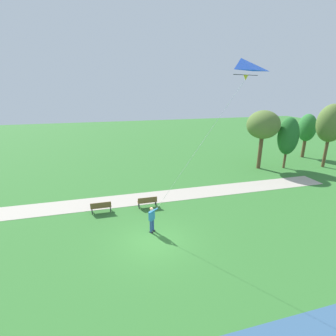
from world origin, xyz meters
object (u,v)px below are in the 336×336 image
object	(u,v)px
tree_treeline_center	(331,123)
tree_behind_path	(263,125)
person_kite_flyer	(152,217)
tree_lakeside_near	(288,136)
park_bench_near_walkway	(101,206)
tree_lakeside_far	(307,128)
flying_kite	(240,72)
park_bench_far_walkway	(147,201)

from	to	relation	value
tree_treeline_center	tree_behind_path	world-z (taller)	tree_treeline_center
person_kite_flyer	tree_lakeside_near	bearing A→B (deg)	117.65
park_bench_near_walkway	tree_lakeside_far	world-z (taller)	tree_lakeside_far
tree_behind_path	person_kite_flyer	bearing A→B (deg)	-55.98
flying_kite	park_bench_far_walkway	world-z (taller)	flying_kite
park_bench_far_walkway	tree_lakeside_far	world-z (taller)	tree_lakeside_far
flying_kite	park_bench_far_walkway	bearing A→B (deg)	-156.69
tree_behind_path	tree_lakeside_far	xyz separation A→B (m)	(-2.75, 8.79, -1.09)
park_bench_near_walkway	tree_behind_path	xyz separation A→B (m)	(-6.41, 17.91, 4.51)
park_bench_near_walkway	flying_kite	bearing A→B (deg)	42.86
tree_lakeside_near	tree_treeline_center	bearing A→B (deg)	79.43
park_bench_near_walkway	tree_lakeside_far	bearing A→B (deg)	108.94
tree_lakeside_far	park_bench_near_walkway	bearing A→B (deg)	-71.06
flying_kite	tree_lakeside_near	xyz separation A→B (m)	(-12.74, 14.35, -5.81)
flying_kite	tree_treeline_center	xyz separation A→B (m)	(-11.84, 19.13, -4.43)
flying_kite	park_bench_near_walkway	distance (m)	13.17
flying_kite	park_bench_far_walkway	distance (m)	11.82
tree_treeline_center	park_bench_near_walkway	bearing A→B (deg)	-79.34
person_kite_flyer	tree_behind_path	bearing A→B (deg)	124.02
person_kite_flyer	park_bench_near_walkway	size ratio (longest dim) A/B	1.21
person_kite_flyer	tree_lakeside_near	world-z (taller)	tree_lakeside_near
park_bench_near_walkway	park_bench_far_walkway	world-z (taller)	same
person_kite_flyer	tree_treeline_center	world-z (taller)	tree_treeline_center
flying_kite	tree_behind_path	xyz separation A→B (m)	(-13.43, 11.40, -4.54)
person_kite_flyer	park_bench_far_walkway	xyz separation A→B (m)	(-3.53, 0.35, -0.54)
tree_treeline_center	tree_lakeside_far	xyz separation A→B (m)	(-4.33, 1.06, -1.21)
tree_behind_path	tree_lakeside_far	bearing A→B (deg)	107.38
park_bench_near_walkway	tree_lakeside_near	bearing A→B (deg)	105.34
person_kite_flyer	tree_treeline_center	xyz separation A→B (m)	(-8.39, 22.50, 4.09)
tree_lakeside_far	tree_lakeside_near	bearing A→B (deg)	-59.53
park_bench_near_walkway	park_bench_far_walkway	size ratio (longest dim) A/B	1.00
person_kite_flyer	flying_kite	xyz separation A→B (m)	(3.46, 3.36, 8.51)
tree_behind_path	tree_lakeside_near	bearing A→B (deg)	76.86
tree_behind_path	tree_lakeside_near	world-z (taller)	tree_behind_path
park_bench_far_walkway	tree_behind_path	size ratio (longest dim) A/B	0.23
park_bench_near_walkway	tree_behind_path	bearing A→B (deg)	109.69
person_kite_flyer	tree_treeline_center	distance (m)	24.35
tree_lakeside_near	flying_kite	bearing A→B (deg)	-48.40
park_bench_near_walkway	tree_behind_path	world-z (taller)	tree_behind_path
person_kite_flyer	tree_behind_path	xyz separation A→B (m)	(-9.97, 14.76, 3.97)
tree_lakeside_far	park_bench_far_walkway	bearing A→B (deg)	-68.39
person_kite_flyer	park_bench_far_walkway	size ratio (longest dim) A/B	1.21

